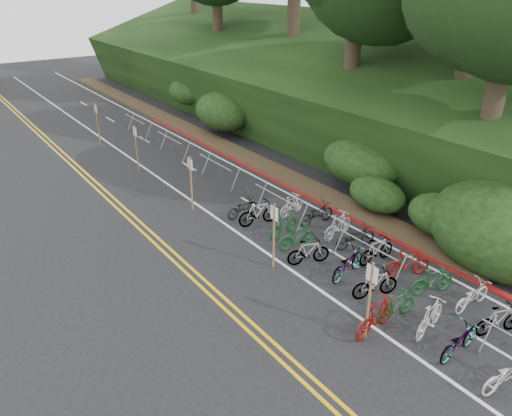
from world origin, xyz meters
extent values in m
plane|color=black|center=(0.00, 0.00, 0.00)|extent=(120.00, 120.00, 0.00)
cube|color=gold|center=(-2.15, 10.00, 0.00)|extent=(0.12, 80.00, 0.01)
cube|color=gold|center=(-1.85, 10.00, 0.00)|extent=(0.12, 80.00, 0.01)
cube|color=silver|center=(1.00, 10.00, 0.00)|extent=(0.12, 80.00, 0.01)
cube|color=silver|center=(5.20, 10.00, 0.00)|extent=(0.12, 80.00, 0.01)
cube|color=silver|center=(3.10, -2.00, 0.00)|extent=(0.10, 1.60, 0.01)
cube|color=silver|center=(3.10, 4.00, 0.00)|extent=(0.10, 1.60, 0.01)
cube|color=silver|center=(3.10, 10.00, 0.00)|extent=(0.10, 1.60, 0.01)
cube|color=silver|center=(3.10, 16.00, 0.00)|extent=(0.10, 1.60, 0.01)
cube|color=silver|center=(3.10, 22.00, 0.00)|extent=(0.10, 1.60, 0.01)
cube|color=silver|center=(3.10, 28.00, 0.00)|extent=(0.10, 1.60, 0.01)
cube|color=silver|center=(3.10, 34.00, 0.00)|extent=(0.10, 1.60, 0.01)
cube|color=maroon|center=(5.70, 12.00, 0.05)|extent=(0.25, 28.00, 0.10)
cube|color=black|center=(13.50, 22.00, 2.80)|extent=(12.32, 44.00, 9.11)
cube|color=#382819|center=(6.40, 22.00, 0.08)|extent=(1.40, 44.00, 0.16)
ellipsoid|color=#284C19|center=(7.20, 3.00, 1.04)|extent=(2.00, 2.80, 1.60)
ellipsoid|color=#284C19|center=(8.00, 8.00, 1.55)|extent=(2.60, 3.64, 2.08)
ellipsoid|color=#284C19|center=(9.20, 14.00, 1.99)|extent=(2.20, 3.08, 1.76)
ellipsoid|color=#284C19|center=(7.80, 20.00, 1.56)|extent=(3.00, 4.20, 2.40)
ellipsoid|color=#284C19|center=(8.50, 26.00, 1.73)|extent=(2.40, 3.36, 1.92)
ellipsoid|color=#284C19|center=(9.80, 30.00, 2.41)|extent=(2.80, 3.92, 2.24)
ellipsoid|color=#284C19|center=(7.00, 6.00, 0.90)|extent=(1.80, 2.52, 1.44)
ellipsoid|color=#284C19|center=(10.00, 18.00, 2.60)|extent=(3.20, 4.48, 2.56)
ellipsoid|color=black|center=(8.00, 0.50, 1.21)|extent=(5.28, 6.16, 3.52)
cylinder|color=#2D2319|center=(9.50, 3.00, 3.83)|extent=(0.78, 0.78, 5.26)
cylinder|color=#2D2319|center=(12.00, 6.00, 6.04)|extent=(0.85, 0.85, 6.47)
cylinder|color=#2D2319|center=(11.00, 12.00, 5.53)|extent=(0.82, 0.82, 6.07)
cylinder|color=#2D2319|center=(13.50, 20.00, 6.64)|extent=(0.87, 0.87, 6.88)
cylinder|color=#2D2319|center=(12.50, 28.00, 5.63)|extent=(0.80, 0.80, 5.66)
cylinder|color=#2D2319|center=(15.00, 36.00, 6.74)|extent=(0.85, 0.85, 6.47)
cylinder|color=gray|center=(2.29, -1.89, 0.54)|extent=(0.55, 0.04, 1.07)
cylinder|color=gray|center=(2.85, -1.89, 0.54)|extent=(0.55, 0.04, 1.07)
cylinder|color=gray|center=(3.00, 3.00, 1.15)|extent=(0.05, 3.00, 0.05)
cylinder|color=gray|center=(2.72, 1.60, 0.57)|extent=(0.58, 0.04, 1.13)
cylinder|color=gray|center=(3.28, 1.60, 0.57)|extent=(0.58, 0.04, 1.13)
cylinder|color=gray|center=(2.72, 4.40, 0.57)|extent=(0.58, 0.04, 1.13)
cylinder|color=gray|center=(3.28, 4.40, 0.57)|extent=(0.58, 0.04, 1.13)
cylinder|color=gray|center=(3.00, 8.00, 1.15)|extent=(0.05, 3.00, 0.05)
cylinder|color=gray|center=(2.72, 6.60, 0.57)|extent=(0.58, 0.04, 1.13)
cylinder|color=gray|center=(3.28, 6.60, 0.57)|extent=(0.58, 0.04, 1.13)
cylinder|color=gray|center=(2.72, 9.40, 0.57)|extent=(0.58, 0.04, 1.13)
cylinder|color=gray|center=(3.28, 9.40, 0.57)|extent=(0.58, 0.04, 1.13)
cylinder|color=gray|center=(3.00, 13.00, 1.15)|extent=(0.05, 3.00, 0.05)
cylinder|color=gray|center=(2.72, 11.60, 0.57)|extent=(0.58, 0.04, 1.13)
cylinder|color=gray|center=(3.28, 11.60, 0.57)|extent=(0.58, 0.04, 1.13)
cylinder|color=gray|center=(2.72, 14.40, 0.57)|extent=(0.58, 0.04, 1.13)
cylinder|color=gray|center=(3.28, 14.40, 0.57)|extent=(0.58, 0.04, 1.13)
cylinder|color=gray|center=(3.00, 18.00, 1.15)|extent=(0.05, 3.00, 0.05)
cylinder|color=gray|center=(2.72, 16.60, 0.57)|extent=(0.58, 0.04, 1.13)
cylinder|color=gray|center=(3.28, 16.60, 0.57)|extent=(0.58, 0.04, 1.13)
cylinder|color=gray|center=(2.72, 19.40, 0.57)|extent=(0.58, 0.04, 1.13)
cylinder|color=gray|center=(3.28, 19.40, 0.57)|extent=(0.58, 0.04, 1.13)
cylinder|color=gray|center=(3.00, 23.00, 1.15)|extent=(0.05, 3.00, 0.05)
cylinder|color=gray|center=(2.72, 21.60, 0.57)|extent=(0.58, 0.04, 1.13)
cylinder|color=gray|center=(3.28, 21.60, 0.57)|extent=(0.58, 0.04, 1.13)
cylinder|color=gray|center=(2.72, 24.40, 0.57)|extent=(0.58, 0.04, 1.13)
cylinder|color=gray|center=(3.28, 24.40, 0.57)|extent=(0.58, 0.04, 1.13)
cylinder|color=brown|center=(0.45, 0.39, 1.26)|extent=(0.08, 0.08, 2.52)
cube|color=silver|center=(0.45, 0.39, 2.17)|extent=(0.02, 0.40, 0.50)
cylinder|color=brown|center=(0.60, 5.00, 1.25)|extent=(0.08, 0.08, 2.50)
cube|color=silver|center=(0.60, 5.00, 2.15)|extent=(0.02, 0.40, 0.50)
cylinder|color=brown|center=(0.60, 11.00, 1.25)|extent=(0.08, 0.08, 2.50)
cube|color=silver|center=(0.60, 11.00, 2.15)|extent=(0.02, 0.40, 0.50)
cylinder|color=brown|center=(0.60, 17.00, 1.25)|extent=(0.08, 0.08, 2.50)
cube|color=silver|center=(0.60, 17.00, 2.15)|extent=(0.02, 0.40, 0.50)
cylinder|color=brown|center=(0.60, 23.00, 1.25)|extent=(0.08, 0.08, 2.50)
cube|color=silver|center=(0.60, 23.00, 2.15)|extent=(0.02, 0.40, 0.50)
imported|color=maroon|center=(0.88, 0.43, 0.57)|extent=(0.79, 1.95, 1.14)
imported|color=beige|center=(1.93, -3.01, 0.47)|extent=(0.84, 1.84, 0.93)
imported|color=slate|center=(1.99, -1.55, 0.44)|extent=(0.68, 1.69, 0.87)
imported|color=slate|center=(3.76, -1.70, 0.48)|extent=(0.95, 1.67, 0.97)
imported|color=beige|center=(2.16, -0.49, 0.52)|extent=(0.87, 1.80, 1.04)
imported|color=beige|center=(4.24, -0.51, 0.45)|extent=(0.62, 1.71, 0.89)
imported|color=#144C1E|center=(1.82, 0.49, 0.48)|extent=(0.59, 1.64, 0.96)
imported|color=#144C1E|center=(3.89, 0.72, 0.47)|extent=(0.92, 1.64, 0.95)
imported|color=slate|center=(2.20, 1.66, 0.49)|extent=(0.93, 1.71, 0.99)
imported|color=maroon|center=(4.03, 1.87, 0.52)|extent=(1.09, 1.78, 1.03)
imported|color=slate|center=(2.36, 3.09, 0.49)|extent=(1.10, 1.98, 0.99)
imported|color=slate|center=(3.87, 3.12, 0.50)|extent=(0.53, 1.68, 1.00)
imported|color=slate|center=(1.78, 4.47, 0.49)|extent=(0.98, 1.67, 0.97)
imported|color=black|center=(4.04, 4.35, 0.46)|extent=(0.92, 1.83, 0.92)
imported|color=#144C1E|center=(2.18, 5.59, 0.50)|extent=(0.69, 1.70, 0.99)
imported|color=#9E9EA3|center=(4.07, 5.34, 0.53)|extent=(0.82, 1.81, 1.05)
imported|color=#144C1E|center=(2.35, 6.65, 0.50)|extent=(0.79, 1.71, 0.99)
imported|color=black|center=(4.17, 6.73, 0.46)|extent=(0.64, 1.77, 0.93)
imported|color=slate|center=(2.13, 8.07, 0.55)|extent=(0.79, 1.87, 1.09)
imported|color=beige|center=(3.85, 8.00, 0.47)|extent=(0.77, 1.62, 0.94)
imported|color=black|center=(2.03, 9.12, 0.42)|extent=(0.68, 1.64, 0.84)
camera|label=1|loc=(-8.78, -7.17, 9.56)|focal=35.00mm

